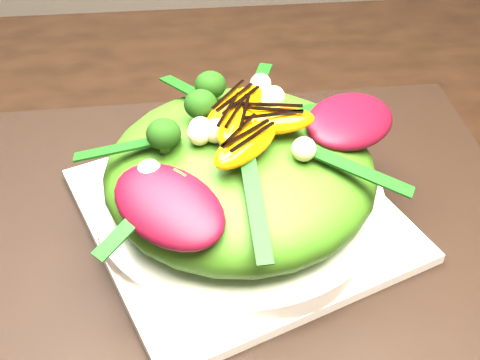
{
  "coord_description": "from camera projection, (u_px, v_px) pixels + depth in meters",
  "views": [
    {
      "loc": [
        0.08,
        -0.32,
        1.12
      ],
      "look_at": [
        0.12,
        0.06,
        0.79
      ],
      "focal_mm": 48.0,
      "sensor_mm": 36.0,
      "label": 1
    }
  ],
  "objects": [
    {
      "name": "dining_table",
      "position": [
        94.0,
        301.0,
        0.49
      ],
      "size": [
        1.6,
        0.9,
        0.75
      ],
      "primitive_type": "cube",
      "color": "black",
      "rests_on": "floor"
    },
    {
      "name": "placemat",
      "position": [
        240.0,
        219.0,
        0.53
      ],
      "size": [
        0.48,
        0.37,
        0.0
      ],
      "primitive_type": "cube",
      "rotation": [
        0.0,
        0.0,
        0.02
      ],
      "color": "black",
      "rests_on": "dining_table"
    },
    {
      "name": "plate_base",
      "position": [
        240.0,
        214.0,
        0.52
      ],
      "size": [
        0.3,
        0.3,
        0.01
      ],
      "primitive_type": "cube",
      "rotation": [
        0.0,
        0.0,
        0.38
      ],
      "color": "white",
      "rests_on": "placemat"
    },
    {
      "name": "salad_bowl",
      "position": [
        240.0,
        202.0,
        0.51
      ],
      "size": [
        0.27,
        0.27,
        0.02
      ],
      "primitive_type": "cylinder",
      "rotation": [
        0.0,
        0.0,
        -0.19
      ],
      "color": "white",
      "rests_on": "plate_base"
    },
    {
      "name": "lettuce_mound",
      "position": [
        240.0,
        172.0,
        0.49
      ],
      "size": [
        0.28,
        0.28,
        0.07
      ],
      "primitive_type": "ellipsoid",
      "rotation": [
        0.0,
        0.0,
        0.4
      ],
      "color": "#366613",
      "rests_on": "salad_bowl"
    },
    {
      "name": "radicchio_leaf",
      "position": [
        350.0,
        121.0,
        0.5
      ],
      "size": [
        0.1,
        0.1,
        0.02
      ],
      "primitive_type": "ellipsoid",
      "rotation": [
        0.0,
        0.0,
        0.69
      ],
      "color": "#490715",
      "rests_on": "lettuce_mound"
    },
    {
      "name": "orange_segment",
      "position": [
        210.0,
        118.0,
        0.47
      ],
      "size": [
        0.07,
        0.05,
        0.02
      ],
      "primitive_type": "ellipsoid",
      "rotation": [
        0.0,
        0.0,
        0.5
      ],
      "color": "orange",
      "rests_on": "lettuce_mound"
    },
    {
      "name": "broccoli_floret",
      "position": [
        150.0,
        103.0,
        0.49
      ],
      "size": [
        0.04,
        0.04,
        0.03
      ],
      "primitive_type": "sphere",
      "rotation": [
        0.0,
        0.0,
        -0.14
      ],
      "color": "#183409",
      "rests_on": "lettuce_mound"
    },
    {
      "name": "macadamia_nut",
      "position": [
        298.0,
        171.0,
        0.43
      ],
      "size": [
        0.02,
        0.02,
        0.02
      ],
      "primitive_type": "sphere",
      "rotation": [
        0.0,
        0.0,
        -0.23
      ],
      "color": "beige",
      "rests_on": "lettuce_mound"
    },
    {
      "name": "balsamic_drizzle",
      "position": [
        210.0,
        108.0,
        0.47
      ],
      "size": [
        0.04,
        0.03,
        0.0
      ],
      "primitive_type": "cube",
      "rotation": [
        0.0,
        0.0,
        0.5
      ],
      "color": "black",
      "rests_on": "orange_segment"
    }
  ]
}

